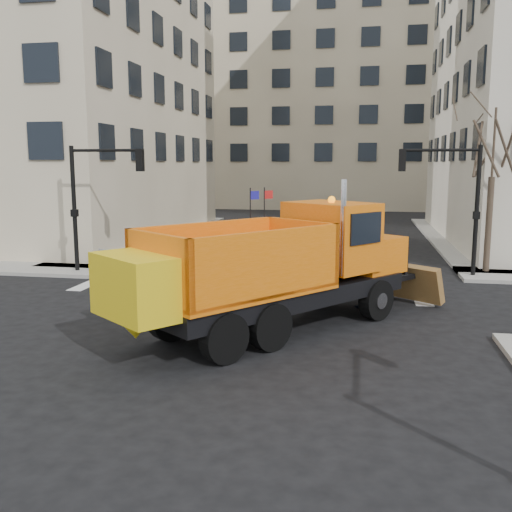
% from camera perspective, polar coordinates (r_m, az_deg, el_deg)
% --- Properties ---
extents(ground, '(120.00, 120.00, 0.00)m').
position_cam_1_polar(ground, '(15.94, -4.29, -7.79)').
color(ground, black).
rests_on(ground, ground).
extents(sidewalk_back, '(64.00, 5.00, 0.15)m').
position_cam_1_polar(sidewalk_back, '(24.00, 0.90, -1.80)').
color(sidewalk_back, gray).
rests_on(sidewalk_back, ground).
extents(building_far, '(30.00, 18.00, 24.00)m').
position_cam_1_polar(building_far, '(67.25, 7.39, 15.39)').
color(building_far, tan).
rests_on(building_far, ground).
extents(traffic_light_left, '(0.18, 0.18, 5.40)m').
position_cam_1_polar(traffic_light_left, '(25.31, -17.70, 4.34)').
color(traffic_light_left, black).
rests_on(traffic_light_left, ground).
extents(traffic_light_right, '(0.18, 0.18, 5.40)m').
position_cam_1_polar(traffic_light_right, '(24.73, 21.19, 4.05)').
color(traffic_light_right, black).
rests_on(traffic_light_right, ground).
extents(crowd_barriers, '(12.60, 0.60, 1.10)m').
position_cam_1_polar(crowd_barriers, '(23.18, -1.30, -1.00)').
color(crowd_barriers, '#9EA0A5').
rests_on(crowd_barriers, ground).
extents(street_tree, '(3.00, 3.00, 7.50)m').
position_cam_1_polar(street_tree, '(25.78, 22.46, 6.50)').
color(street_tree, '#382B21').
rests_on(street_tree, ground).
extents(plow_truck, '(9.03, 10.36, 4.24)m').
position_cam_1_polar(plow_truck, '(15.75, 1.73, -0.93)').
color(plow_truck, black).
rests_on(plow_truck, ground).
extents(cop_a, '(0.80, 0.69, 1.87)m').
position_cam_1_polar(cop_a, '(20.39, 11.32, -1.49)').
color(cop_a, black).
rests_on(cop_a, ground).
extents(cop_b, '(0.99, 0.78, 2.01)m').
position_cam_1_polar(cop_b, '(18.84, 10.74, -2.13)').
color(cop_b, black).
rests_on(cop_b, ground).
extents(cop_c, '(0.90, 1.00, 1.62)m').
position_cam_1_polar(cop_c, '(21.52, 14.30, -1.37)').
color(cop_c, black).
rests_on(cop_c, ground).
extents(worker, '(1.26, 1.01, 1.70)m').
position_cam_1_polar(worker, '(23.32, -8.27, 0.09)').
color(worker, '#C0C617').
rests_on(worker, sidewalk_back).
extents(newspaper_box, '(0.49, 0.45, 1.10)m').
position_cam_1_polar(newspaper_box, '(21.59, 11.21, -1.52)').
color(newspaper_box, maroon).
rests_on(newspaper_box, sidewalk_back).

